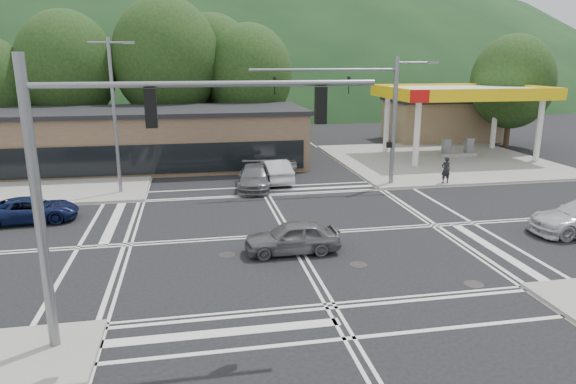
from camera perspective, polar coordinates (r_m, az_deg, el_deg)
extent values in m
plane|color=black|center=(23.64, 0.14, -4.75)|extent=(120.00, 120.00, 0.00)
cube|color=gray|center=(42.32, 16.51, 3.43)|extent=(16.00, 16.00, 0.15)
cube|color=gray|center=(39.23, -26.46, 1.65)|extent=(16.00, 16.00, 0.15)
cylinder|color=silver|center=(38.85, 14.13, 6.27)|extent=(0.44, 0.44, 5.00)
cylinder|color=silver|center=(44.32, 10.90, 7.43)|extent=(0.44, 0.44, 5.00)
cylinder|color=silver|center=(43.97, 26.13, 6.15)|extent=(0.44, 0.44, 5.00)
cylinder|color=silver|center=(48.87, 21.97, 7.29)|extent=(0.44, 0.44, 5.00)
cube|color=silver|center=(43.51, 18.79, 10.50)|extent=(12.00, 8.00, 0.60)
cube|color=yellow|center=(40.07, 21.60, 9.97)|extent=(12.20, 0.25, 0.90)
cube|color=yellow|center=(47.04, 16.40, 10.94)|extent=(12.20, 0.25, 0.90)
cube|color=yellow|center=(40.92, 11.31, 10.78)|extent=(0.25, 8.20, 0.90)
cube|color=yellow|center=(46.73, 25.32, 10.12)|extent=(0.25, 8.20, 0.90)
cube|color=red|center=(37.32, 14.43, 10.26)|extent=(1.40, 0.12, 0.90)
cube|color=gray|center=(44.09, 18.26, 3.96)|extent=(3.00, 1.00, 0.30)
cube|color=slate|center=(43.50, 17.17, 4.85)|extent=(0.60, 0.50, 1.30)
cube|color=slate|center=(44.47, 19.46, 4.86)|extent=(0.60, 0.50, 1.30)
cube|color=#846B4F|center=(53.12, 16.61, 7.59)|extent=(10.00, 6.00, 3.80)
cube|color=brown|center=(39.53, -16.19, 5.54)|extent=(24.00, 8.00, 4.00)
ellipsoid|color=#17351A|center=(112.26, -8.70, 10.44)|extent=(252.00, 126.00, 140.00)
cylinder|color=#382619|center=(47.25, -22.78, 6.90)|extent=(0.50, 0.50, 4.84)
ellipsoid|color=black|center=(46.94, -23.36, 12.61)|extent=(8.00, 8.00, 9.20)
cylinder|color=#382619|center=(46.24, -13.00, 7.78)|extent=(0.50, 0.50, 5.28)
ellipsoid|color=black|center=(45.94, -13.38, 14.18)|extent=(9.00, 9.00, 10.35)
cylinder|color=#382619|center=(46.54, -4.26, 7.61)|extent=(0.50, 0.50, 4.40)
ellipsoid|color=black|center=(46.22, -4.36, 12.91)|extent=(7.60, 7.60, 8.74)
cylinder|color=#382619|center=(50.25, -8.23, 8.27)|extent=(0.50, 0.50, 4.84)
ellipsoid|color=black|center=(49.96, -8.43, 13.67)|extent=(8.40, 8.40, 9.66)
cylinder|color=#382619|center=(50.85, 23.23, 6.82)|extent=(0.50, 0.50, 3.96)
ellipsoid|color=black|center=(50.55, 23.67, 11.16)|extent=(7.20, 7.20, 8.28)
cylinder|color=slate|center=(31.38, -18.70, 7.74)|extent=(0.20, 0.20, 9.00)
cylinder|color=slate|center=(31.22, -19.35, 15.40)|extent=(2.20, 0.12, 0.12)
cube|color=slate|center=(31.08, -17.27, 15.57)|extent=(0.60, 0.25, 0.15)
cylinder|color=slate|center=(32.79, 11.69, 7.59)|extent=(0.28, 0.28, 8.00)
cylinder|color=slate|center=(31.13, 4.10, 13.40)|extent=(9.00, 0.16, 0.16)
imported|color=black|center=(31.58, 6.76, 11.72)|extent=(0.16, 0.20, 1.00)
imported|color=black|center=(30.54, -1.50, 11.72)|extent=(0.16, 0.20, 1.00)
cylinder|color=slate|center=(33.04, 14.01, 13.78)|extent=(2.40, 0.12, 0.12)
cube|color=slate|center=(33.51, 15.77, 13.67)|extent=(0.70, 0.30, 0.15)
cube|color=black|center=(32.89, 11.16, 5.17)|extent=(0.25, 0.30, 0.35)
cylinder|color=slate|center=(14.78, -25.99, -1.96)|extent=(0.28, 0.28, 8.00)
cylinder|color=slate|center=(13.73, -8.79, 11.77)|extent=(9.00, 0.16, 0.16)
cube|color=black|center=(13.80, -15.00, 8.97)|extent=(0.30, 0.25, 1.00)
cube|color=black|center=(14.20, 3.66, 9.57)|extent=(0.30, 0.25, 1.00)
imported|color=#0E1840|center=(28.32, -26.66, -1.77)|extent=(4.52, 2.33, 1.22)
imported|color=#5A5D5E|center=(21.31, 0.47, -5.04)|extent=(3.96, 1.61, 1.35)
imported|color=#B1B3B9|center=(33.49, -1.54, 2.39)|extent=(1.92, 4.67, 1.51)
imported|color=beige|center=(37.68, -0.98, 3.63)|extent=(2.20, 4.09, 1.32)
imported|color=#56575A|center=(31.94, -3.79, 1.65)|extent=(2.61, 5.01, 1.39)
imported|color=black|center=(34.06, 17.13, 2.37)|extent=(0.62, 0.41, 1.69)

